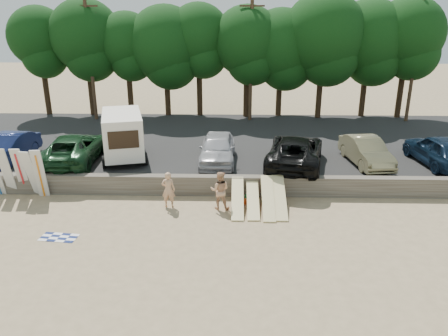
{
  "coord_description": "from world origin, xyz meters",
  "views": [
    {
      "loc": [
        0.88,
        -17.15,
        8.76
      ],
      "look_at": [
        0.34,
        3.0,
        1.42
      ],
      "focal_mm": 35.0,
      "sensor_mm": 36.0,
      "label": 1
    }
  ],
  "objects_px": {
    "car_1": "(74,148)",
    "beachgoer_a": "(168,190)",
    "box_trailer": "(123,134)",
    "car_0": "(8,148)",
    "car_3": "(295,151)",
    "beachgoer_b": "(220,190)",
    "cooler": "(249,198)",
    "car_2": "(217,148)",
    "car_4": "(366,151)",
    "car_5": "(439,150)"
  },
  "relations": [
    {
      "from": "car_4",
      "to": "cooler",
      "type": "xyz_separation_m",
      "value": [
        -6.47,
        -3.55,
        -1.28
      ]
    },
    {
      "from": "car_2",
      "to": "car_4",
      "type": "height_order",
      "value": "car_2"
    },
    {
      "from": "car_4",
      "to": "cooler",
      "type": "height_order",
      "value": "car_4"
    },
    {
      "from": "beachgoer_a",
      "to": "cooler",
      "type": "distance_m",
      "value": 3.96
    },
    {
      "from": "cooler",
      "to": "car_5",
      "type": "bearing_deg",
      "value": 39.2
    },
    {
      "from": "car_1",
      "to": "car_5",
      "type": "height_order",
      "value": "car_5"
    },
    {
      "from": "box_trailer",
      "to": "beachgoer_b",
      "type": "relative_size",
      "value": 2.5
    },
    {
      "from": "car_1",
      "to": "car_2",
      "type": "xyz_separation_m",
      "value": [
        8.0,
        0.15,
        0.01
      ]
    },
    {
      "from": "beachgoer_a",
      "to": "car_3",
      "type": "bearing_deg",
      "value": -146.0
    },
    {
      "from": "car_5",
      "to": "beachgoer_a",
      "type": "xyz_separation_m",
      "value": [
        -14.2,
        -4.31,
        -0.68
      ]
    },
    {
      "from": "car_2",
      "to": "car_5",
      "type": "xyz_separation_m",
      "value": [
        12.09,
        -0.14,
        0.04
      ]
    },
    {
      "from": "car_3",
      "to": "beachgoer_a",
      "type": "xyz_separation_m",
      "value": [
        -6.35,
        -4.02,
        -0.66
      ]
    },
    {
      "from": "car_0",
      "to": "car_5",
      "type": "xyz_separation_m",
      "value": [
        23.83,
        -0.05,
        0.09
      ]
    },
    {
      "from": "box_trailer",
      "to": "beachgoer_a",
      "type": "xyz_separation_m",
      "value": [
        3.24,
        -4.93,
        -1.31
      ]
    },
    {
      "from": "car_3",
      "to": "car_5",
      "type": "relative_size",
      "value": 1.21
    },
    {
      "from": "box_trailer",
      "to": "car_2",
      "type": "relative_size",
      "value": 0.96
    },
    {
      "from": "car_3",
      "to": "car_5",
      "type": "distance_m",
      "value": 7.86
    },
    {
      "from": "car_3",
      "to": "beachgoer_b",
      "type": "distance_m",
      "value": 5.74
    },
    {
      "from": "car_0",
      "to": "beachgoer_b",
      "type": "height_order",
      "value": "car_0"
    },
    {
      "from": "car_3",
      "to": "beachgoer_a",
      "type": "height_order",
      "value": "car_3"
    },
    {
      "from": "car_3",
      "to": "box_trailer",
      "type": "bearing_deg",
      "value": 6.14
    },
    {
      "from": "car_4",
      "to": "car_3",
      "type": "bearing_deg",
      "value": 177.57
    },
    {
      "from": "beachgoer_b",
      "to": "car_2",
      "type": "bearing_deg",
      "value": -82.09
    },
    {
      "from": "car_1",
      "to": "beachgoer_a",
      "type": "height_order",
      "value": "car_1"
    },
    {
      "from": "car_0",
      "to": "car_5",
      "type": "bearing_deg",
      "value": 4.26
    },
    {
      "from": "beachgoer_a",
      "to": "beachgoer_b",
      "type": "height_order",
      "value": "beachgoer_b"
    },
    {
      "from": "car_2",
      "to": "cooler",
      "type": "bearing_deg",
      "value": -64.21
    },
    {
      "from": "car_3",
      "to": "car_4",
      "type": "relative_size",
      "value": 1.34
    },
    {
      "from": "box_trailer",
      "to": "car_0",
      "type": "bearing_deg",
      "value": 170.0
    },
    {
      "from": "beachgoer_a",
      "to": "cooler",
      "type": "bearing_deg",
      "value": -166.16
    },
    {
      "from": "car_3",
      "to": "beachgoer_b",
      "type": "xyz_separation_m",
      "value": [
        -3.95,
        -4.12,
        -0.62
      ]
    },
    {
      "from": "box_trailer",
      "to": "beachgoer_a",
      "type": "bearing_deg",
      "value": -71.86
    },
    {
      "from": "box_trailer",
      "to": "car_0",
      "type": "xyz_separation_m",
      "value": [
        -6.39,
        -0.58,
        -0.73
      ]
    },
    {
      "from": "car_1",
      "to": "car_2",
      "type": "relative_size",
      "value": 1.21
    },
    {
      "from": "car_5",
      "to": "beachgoer_b",
      "type": "bearing_deg",
      "value": 13.39
    },
    {
      "from": "box_trailer",
      "to": "cooler",
      "type": "distance_m",
      "value": 8.41
    },
    {
      "from": "car_2",
      "to": "beachgoer_a",
      "type": "height_order",
      "value": "car_2"
    },
    {
      "from": "car_1",
      "to": "car_5",
      "type": "relative_size",
      "value": 1.16
    },
    {
      "from": "box_trailer",
      "to": "car_5",
      "type": "bearing_deg",
      "value": -17.24
    },
    {
      "from": "box_trailer",
      "to": "beachgoer_b",
      "type": "bearing_deg",
      "value": -56.92
    },
    {
      "from": "box_trailer",
      "to": "beachgoer_a",
      "type": "height_order",
      "value": "box_trailer"
    },
    {
      "from": "car_2",
      "to": "car_0",
      "type": "bearing_deg",
      "value": -178.88
    },
    {
      "from": "box_trailer",
      "to": "beachgoer_b",
      "type": "height_order",
      "value": "box_trailer"
    },
    {
      "from": "car_0",
      "to": "cooler",
      "type": "xyz_separation_m",
      "value": [
        13.44,
        -3.53,
        -1.3
      ]
    },
    {
      "from": "box_trailer",
      "to": "car_0",
      "type": "height_order",
      "value": "box_trailer"
    },
    {
      "from": "box_trailer",
      "to": "beachgoer_b",
      "type": "xyz_separation_m",
      "value": [
        5.64,
        -5.04,
        -1.27
      ]
    },
    {
      "from": "car_5",
      "to": "car_1",
      "type": "bearing_deg",
      "value": -7.05
    },
    {
      "from": "car_1",
      "to": "beachgoer_a",
      "type": "relative_size",
      "value": 3.3
    },
    {
      "from": "car_2",
      "to": "cooler",
      "type": "xyz_separation_m",
      "value": [
        1.7,
        -3.62,
        -1.35
      ]
    },
    {
      "from": "cooler",
      "to": "car_2",
      "type": "bearing_deg",
      "value": 135.77
    }
  ]
}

